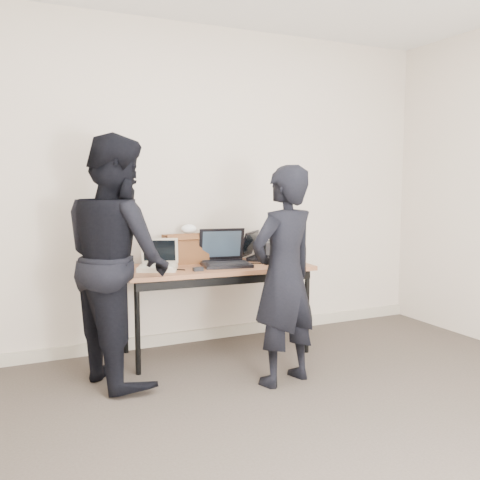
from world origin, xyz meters
TOP-DOWN VIEW (x-y plane):
  - room at (0.00, 0.00)m, footprint 4.60×4.60m
  - desk at (0.01, 1.86)m, footprint 1.54×0.74m
  - laptop_beige at (-0.47, 1.88)m, footprint 0.38×0.37m
  - laptop_center at (0.09, 1.87)m, footprint 0.43×0.42m
  - laptop_right at (0.49, 2.04)m, footprint 0.46×0.46m
  - leather_satchel at (-0.17, 2.08)m, footprint 0.36×0.18m
  - tissue at (-0.14, 2.09)m, footprint 0.14×0.11m
  - equipment_box at (0.64, 2.05)m, footprint 0.27×0.23m
  - power_brick at (-0.21, 1.69)m, footprint 0.08×0.05m
  - cables at (0.13, 1.90)m, footprint 1.16×0.34m
  - person_typist at (0.18, 1.07)m, footprint 0.63×0.49m
  - person_observer at (-0.83, 1.62)m, footprint 0.81×0.95m
  - baseboard at (0.00, 2.23)m, footprint 4.50×0.03m

SIDE VIEW (x-z plane):
  - baseboard at x=0.00m, z-range 0.00..0.10m
  - desk at x=0.01m, z-range 0.30..1.02m
  - cables at x=0.13m, z-range 0.72..0.73m
  - power_brick at x=-0.21m, z-range 0.72..0.75m
  - person_typist at x=0.18m, z-range 0.00..1.51m
  - laptop_beige at x=-0.47m, z-range 0.65..0.88m
  - laptop_right at x=0.49m, z-range 0.65..0.90m
  - laptop_center at x=0.09m, z-range 0.64..0.93m
  - equipment_box at x=0.64m, z-range 0.72..0.87m
  - leather_satchel at x=-0.17m, z-range 0.72..0.97m
  - person_observer at x=-0.83m, z-range 0.00..1.72m
  - tissue at x=-0.14m, z-range 0.97..1.04m
  - room at x=0.00m, z-range -0.05..2.75m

